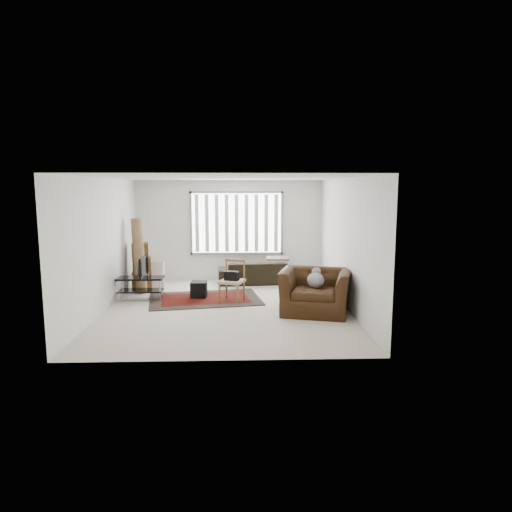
{
  "coord_description": "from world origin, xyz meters",
  "views": [
    {
      "loc": [
        0.28,
        -9.37,
        2.5
      ],
      "look_at": [
        0.63,
        0.28,
        1.05
      ],
      "focal_mm": 32.0,
      "sensor_mm": 36.0,
      "label": 1
    }
  ],
  "objects_px": {
    "sofa": "(257,269)",
    "moving_boxes": "(141,268)",
    "tv_stand": "(141,283)",
    "side_chair": "(232,279)",
    "armchair": "(315,288)"
  },
  "relations": [
    {
      "from": "sofa",
      "to": "moving_boxes",
      "type": "bearing_deg",
      "value": 9.56
    },
    {
      "from": "tv_stand",
      "to": "moving_boxes",
      "type": "relative_size",
      "value": 0.88
    },
    {
      "from": "moving_boxes",
      "to": "side_chair",
      "type": "relative_size",
      "value": 1.26
    },
    {
      "from": "moving_boxes",
      "to": "sofa",
      "type": "bearing_deg",
      "value": 13.67
    },
    {
      "from": "side_chair",
      "to": "sofa",
      "type": "bearing_deg",
      "value": 92.51
    },
    {
      "from": "side_chair",
      "to": "moving_boxes",
      "type": "bearing_deg",
      "value": 170.04
    },
    {
      "from": "moving_boxes",
      "to": "armchair",
      "type": "height_order",
      "value": "moving_boxes"
    },
    {
      "from": "moving_boxes",
      "to": "armchair",
      "type": "distance_m",
      "value": 4.52
    },
    {
      "from": "sofa",
      "to": "side_chair",
      "type": "height_order",
      "value": "side_chair"
    },
    {
      "from": "armchair",
      "to": "sofa",
      "type": "bearing_deg",
      "value": 124.91
    },
    {
      "from": "moving_boxes",
      "to": "armchair",
      "type": "bearing_deg",
      "value": -29.53
    },
    {
      "from": "moving_boxes",
      "to": "side_chair",
      "type": "height_order",
      "value": "moving_boxes"
    },
    {
      "from": "armchair",
      "to": "tv_stand",
      "type": "bearing_deg",
      "value": 176.78
    },
    {
      "from": "armchair",
      "to": "moving_boxes",
      "type": "bearing_deg",
      "value": 165.32
    },
    {
      "from": "moving_boxes",
      "to": "side_chair",
      "type": "distance_m",
      "value": 2.59
    }
  ]
}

